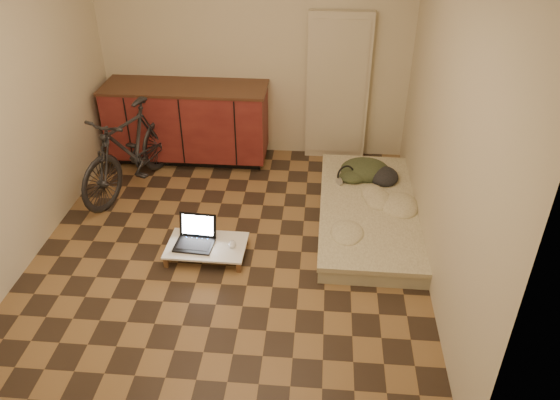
# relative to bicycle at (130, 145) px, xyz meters

# --- Properties ---
(room_shell) EXTENTS (3.50, 4.00, 2.60)m
(room_shell) POSITION_rel_bicycle_xyz_m (1.20, -0.99, 0.78)
(room_shell) COLOR brown
(room_shell) RESTS_ON ground
(cabinets) EXTENTS (1.84, 0.62, 0.91)m
(cabinets) POSITION_rel_bicycle_xyz_m (0.45, 0.71, -0.05)
(cabinets) COLOR black
(cabinets) RESTS_ON ground
(appliance_panel) EXTENTS (0.70, 0.10, 1.70)m
(appliance_panel) POSITION_rel_bicycle_xyz_m (2.15, 0.95, 0.33)
(appliance_panel) COLOR beige
(appliance_panel) RESTS_ON ground
(bicycle) EXTENTS (0.98, 1.66, 1.03)m
(bicycle) POSITION_rel_bicycle_xyz_m (0.00, 0.00, 0.00)
(bicycle) COLOR black
(bicycle) RESTS_ON ground
(futon) EXTENTS (0.99, 2.04, 0.18)m
(futon) POSITION_rel_bicycle_xyz_m (2.50, -0.41, -0.43)
(futon) COLOR #B1AB8E
(futon) RESTS_ON ground
(clothing_pile) EXTENTS (0.56, 0.47, 0.22)m
(clothing_pile) POSITION_rel_bicycle_xyz_m (2.52, 0.17, -0.23)
(clothing_pile) COLOR #313A21
(clothing_pile) RESTS_ON futon
(headphones) EXTENTS (0.32, 0.32, 0.16)m
(headphones) POSITION_rel_bicycle_xyz_m (2.26, 0.03, -0.26)
(headphones) COLOR black
(headphones) RESTS_ON futon
(lap_desk) EXTENTS (0.72, 0.47, 0.12)m
(lap_desk) POSITION_rel_bicycle_xyz_m (1.01, -1.11, -0.41)
(lap_desk) COLOR brown
(lap_desk) RESTS_ON ground
(laptop) EXTENTS (0.36, 0.33, 0.23)m
(laptop) POSITION_rel_bicycle_xyz_m (0.90, -1.09, -0.35)
(laptop) COLOR black
(laptop) RESTS_ON lap_desk
(mouse) EXTENTS (0.08, 0.12, 0.04)m
(mouse) POSITION_rel_bicycle_xyz_m (1.24, -1.11, -0.38)
(mouse) COLOR silver
(mouse) RESTS_ON lap_desk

